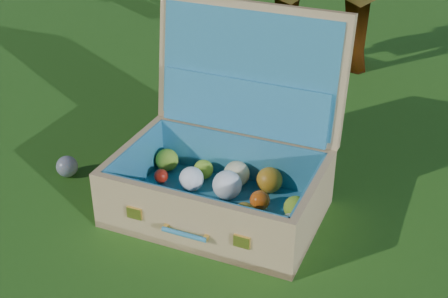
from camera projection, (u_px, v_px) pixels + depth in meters
ground at (186, 193)px, 1.74m from camera, size 60.00×60.00×0.00m
stray_ball at (67, 166)px, 1.80m from camera, size 0.06×0.06×0.06m
suitcase at (228, 155)px, 1.64m from camera, size 0.59×0.51×0.51m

